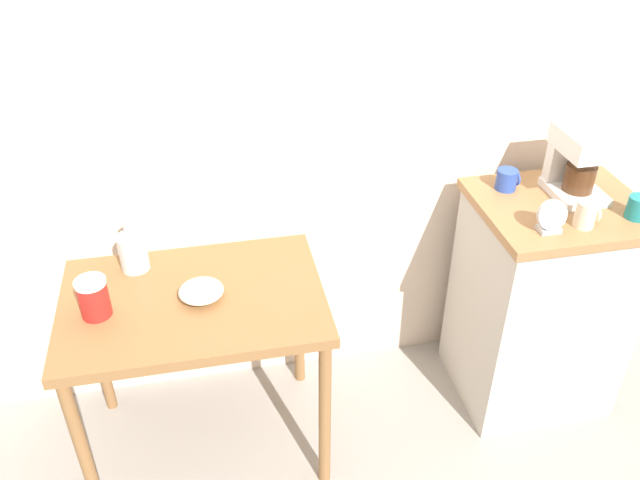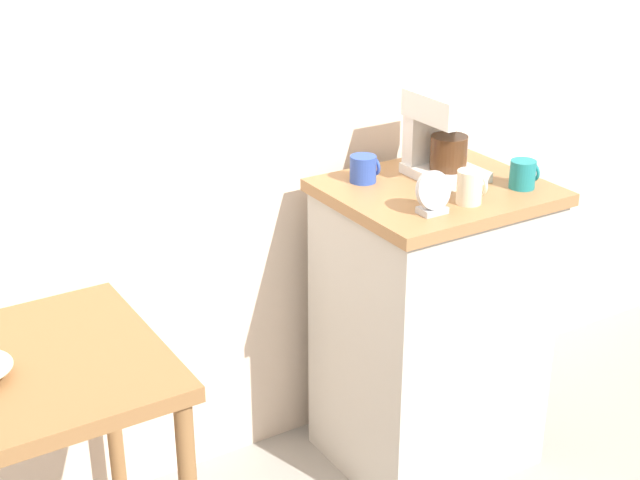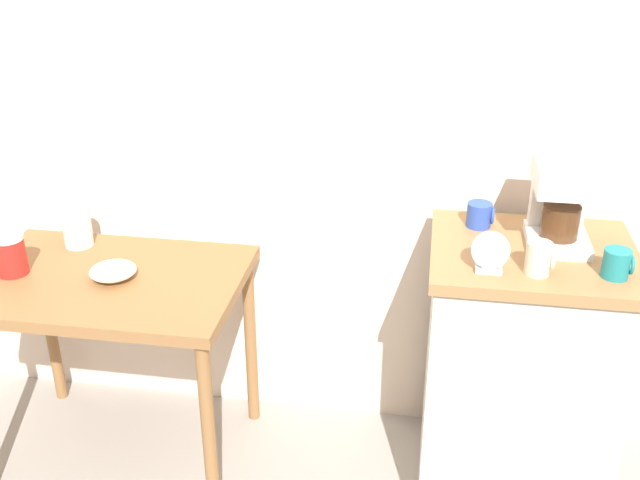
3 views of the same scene
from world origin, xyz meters
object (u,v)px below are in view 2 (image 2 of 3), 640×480
object	(u,v)px
mug_dark_teal	(523,174)
table_clock	(433,195)
mug_small_cream	(470,187)
coffee_maker	(443,130)
mug_blue	(364,169)

from	to	relation	value
mug_dark_teal	table_clock	size ratio (longest dim) A/B	0.69
mug_small_cream	coffee_maker	bearing A→B (deg)	71.13
mug_dark_teal	table_clock	distance (m)	0.35
mug_dark_teal	table_clock	xyz separation A→B (m)	(-0.34, -0.02, 0.01)
mug_blue	coffee_maker	bearing A→B (deg)	-18.39
mug_small_cream	table_clock	distance (m)	0.14
mug_blue	mug_small_cream	xyz separation A→B (m)	(0.15, -0.30, 0.01)
coffee_maker	table_clock	size ratio (longest dim) A/B	2.19
coffee_maker	mug_blue	distance (m)	0.26
mug_blue	mug_small_cream	distance (m)	0.33
coffee_maker	mug_blue	xyz separation A→B (m)	(-0.23, 0.08, -0.10)
coffee_maker	mug_dark_teal	distance (m)	0.27
coffee_maker	mug_small_cream	world-z (taller)	coffee_maker
mug_dark_teal	mug_blue	bearing A→B (deg)	141.85
mug_dark_teal	table_clock	world-z (taller)	table_clock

